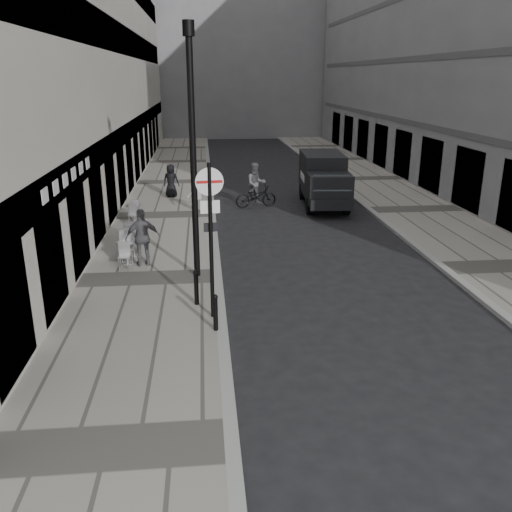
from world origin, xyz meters
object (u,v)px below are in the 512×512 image
(panel_van, at_px, (324,177))
(cyclist, at_px, (256,190))
(lamppost, at_px, (193,142))
(sign_post, at_px, (210,221))

(panel_van, bearing_deg, cyclist, -174.36)
(lamppost, distance_m, panel_van, 11.12)
(sign_post, xyz_separation_m, panel_van, (5.35, 12.08, -1.22))
(panel_van, bearing_deg, lamppost, -117.72)
(lamppost, xyz_separation_m, cyclist, (2.62, 9.07, -3.20))
(lamppost, bearing_deg, panel_van, 57.81)
(sign_post, bearing_deg, cyclist, 73.01)
(cyclist, bearing_deg, lamppost, -117.38)
(cyclist, bearing_deg, sign_post, -111.73)
(sign_post, xyz_separation_m, lamppost, (-0.40, 2.95, 1.47))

